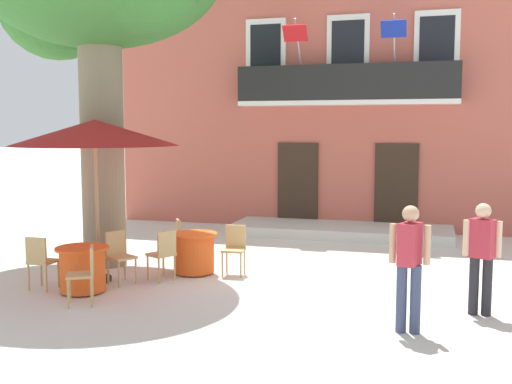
# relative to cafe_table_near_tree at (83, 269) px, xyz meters

# --- Properties ---
(ground_plane) EXTENTS (120.00, 120.00, 0.00)m
(ground_plane) POSITION_rel_cafe_table_near_tree_xyz_m (2.44, 2.44, -0.39)
(ground_plane) COLOR silver
(building_facade) EXTENTS (13.00, 5.09, 7.50)m
(building_facade) POSITION_rel_cafe_table_near_tree_xyz_m (3.30, 9.43, 3.36)
(building_facade) COLOR #BC5B4C
(building_facade) RESTS_ON ground
(entrance_step_platform) EXTENTS (5.49, 1.85, 0.25)m
(entrance_step_platform) POSITION_rel_cafe_table_near_tree_xyz_m (3.30, 6.52, -0.27)
(entrance_step_platform) COLOR silver
(entrance_step_platform) RESTS_ON ground
(cafe_table_near_tree) EXTENTS (0.86, 0.86, 0.76)m
(cafe_table_near_tree) POSITION_rel_cafe_table_near_tree_xyz_m (0.00, 0.00, 0.00)
(cafe_table_near_tree) COLOR #EA561E
(cafe_table_near_tree) RESTS_ON ground
(cafe_chair_near_tree_0) EXTENTS (0.54, 0.54, 0.91)m
(cafe_chair_near_tree_0) POSITION_rel_cafe_table_near_tree_xyz_m (0.29, 0.69, 0.14)
(cafe_chair_near_tree_0) COLOR tan
(cafe_chair_near_tree_0) RESTS_ON ground
(cafe_chair_near_tree_1) EXTENTS (0.40, 0.40, 0.91)m
(cafe_chair_near_tree_1) POSITION_rel_cafe_table_near_tree_xyz_m (-0.75, -0.08, 0.14)
(cafe_chair_near_tree_1) COLOR tan
(cafe_chair_near_tree_1) RESTS_ON ground
(cafe_chair_near_tree_2) EXTENTS (0.54, 0.54, 0.91)m
(cafe_chair_near_tree_2) POSITION_rel_cafe_table_near_tree_xyz_m (0.43, -0.62, 0.14)
(cafe_chair_near_tree_2) COLOR tan
(cafe_chair_near_tree_2) RESTS_ON ground
(cafe_table_middle) EXTENTS (0.86, 0.86, 0.76)m
(cafe_table_middle) POSITION_rel_cafe_table_near_tree_xyz_m (1.28, 1.73, 0.00)
(cafe_table_middle) COLOR #EA561E
(cafe_table_middle) RESTS_ON ground
(cafe_chair_middle_0) EXTENTS (0.55, 0.55, 0.91)m
(cafe_chair_middle_0) POSITION_rel_cafe_table_near_tree_xyz_m (0.82, 2.33, 0.14)
(cafe_chair_middle_0) COLOR tan
(cafe_chair_middle_0) RESTS_ON ground
(cafe_chair_middle_1) EXTENTS (0.55, 0.55, 0.91)m
(cafe_chair_middle_1) POSITION_rel_cafe_table_near_tree_xyz_m (0.97, 1.04, 0.14)
(cafe_chair_middle_1) COLOR tan
(cafe_chair_middle_1) RESTS_ON ground
(cafe_chair_middle_2) EXTENTS (0.44, 0.44, 0.91)m
(cafe_chair_middle_2) POSITION_rel_cafe_table_near_tree_xyz_m (2.02, 1.88, 0.14)
(cafe_chair_middle_2) COLOR tan
(cafe_chair_middle_2) RESTS_ON ground
(cafe_umbrella) EXTENTS (2.90, 2.90, 2.85)m
(cafe_umbrella) POSITION_rel_cafe_table_near_tree_xyz_m (-0.14, 0.74, 2.22)
(cafe_umbrella) COLOR #997A56
(cafe_umbrella) RESTS_ON ground
(pedestrian_near_entrance) EXTENTS (0.53, 0.40, 1.70)m
(pedestrian_near_entrance) POSITION_rel_cafe_table_near_tree_xyz_m (5.24, -0.55, 0.57)
(pedestrian_near_entrance) COLOR #384260
(pedestrian_near_entrance) RESTS_ON ground
(pedestrian_mid_plaza) EXTENTS (0.53, 0.36, 1.64)m
(pedestrian_mid_plaza) POSITION_rel_cafe_table_near_tree_xyz_m (6.21, 0.53, 0.53)
(pedestrian_mid_plaza) COLOR #232328
(pedestrian_mid_plaza) RESTS_ON ground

